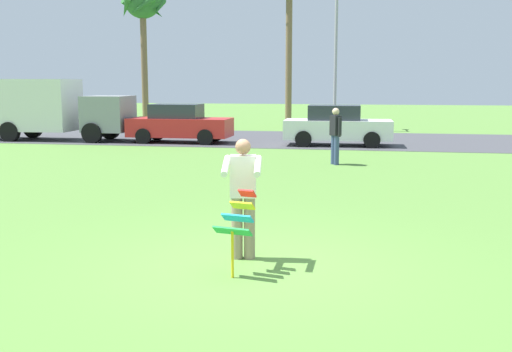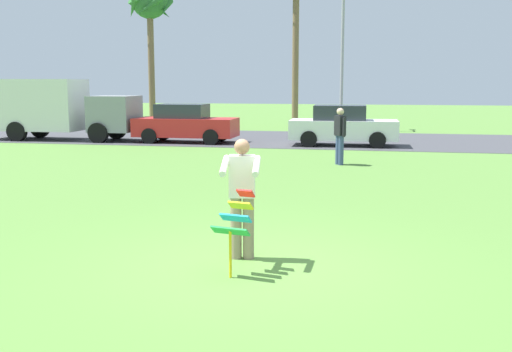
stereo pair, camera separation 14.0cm
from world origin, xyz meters
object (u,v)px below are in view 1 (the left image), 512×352
object	(u,v)px
person_kite_flyer	(243,194)
palm_tree_left_near	(143,6)
parked_truck_grey_van	(46,107)
streetlight_pole	(336,52)
kite_held	(238,220)
person_walker_near	(335,134)
parked_car_white	(337,126)
parked_car_red	(179,124)

from	to	relation	value
person_kite_flyer	palm_tree_left_near	bearing A→B (deg)	113.61
parked_truck_grey_van	streetlight_pole	world-z (taller)	streetlight_pole
kite_held	palm_tree_left_near	distance (m)	28.90
person_kite_flyer	person_walker_near	distance (m)	10.34
kite_held	palm_tree_left_near	world-z (taller)	palm_tree_left_near
parked_truck_grey_van	person_walker_near	xyz separation A→B (m)	(12.74, -5.57, -0.48)
person_kite_flyer	parked_truck_grey_van	bearing A→B (deg)	127.11
person_kite_flyer	kite_held	bearing A→B (deg)	-84.08
parked_car_white	streetlight_pole	distance (m)	8.21
parked_car_red	parked_car_white	size ratio (longest dim) A/B	0.99
kite_held	parked_car_red	size ratio (longest dim) A/B	0.26
parked_car_white	streetlight_pole	size ratio (longest dim) A/B	0.61
kite_held	person_walker_near	world-z (taller)	person_walker_near
person_kite_flyer	streetlight_pole	size ratio (longest dim) A/B	0.25
person_kite_flyer	kite_held	world-z (taller)	person_kite_flyer
kite_held	parked_truck_grey_van	bearing A→B (deg)	126.09
parked_car_red	streetlight_pole	distance (m)	10.14
kite_held	person_walker_near	distance (m)	11.03
parked_car_red	streetlight_pole	world-z (taller)	streetlight_pole
kite_held	person_walker_near	bearing A→B (deg)	86.58
streetlight_pole	person_walker_near	distance (m)	13.48
parked_car_red	parked_car_white	distance (m)	6.50
palm_tree_left_near	person_walker_near	size ratio (longest dim) A/B	4.70
parked_truck_grey_van	parked_car_red	distance (m)	6.04
person_kite_flyer	person_walker_near	size ratio (longest dim) A/B	1.00
person_kite_flyer	parked_car_white	world-z (taller)	person_kite_flyer
person_kite_flyer	parked_truck_grey_van	xyz separation A→B (m)	(-12.01, 15.88, 0.46)
kite_held	streetlight_pole	xyz separation A→B (m)	(-0.10, 24.12, 3.27)
kite_held	parked_truck_grey_van	distance (m)	20.53
parked_car_red	palm_tree_left_near	size ratio (longest dim) A/B	0.52
parked_car_red	kite_held	bearing A→B (deg)	-69.85
kite_held	parked_car_white	world-z (taller)	parked_car_white
parked_truck_grey_van	parked_car_white	bearing A→B (deg)	-0.01
kite_held	palm_tree_left_near	xyz separation A→B (m)	(-11.12, 25.98, 6.02)
streetlight_pole	parked_car_red	bearing A→B (deg)	-128.42
kite_held	parked_truck_grey_van	world-z (taller)	parked_truck_grey_van
parked_truck_grey_van	parked_car_red	world-z (taller)	parked_truck_grey_van
parked_car_red	person_walker_near	world-z (taller)	person_walker_near
palm_tree_left_near	person_kite_flyer	bearing A→B (deg)	-66.39
person_kite_flyer	palm_tree_left_near	distance (m)	28.20
parked_car_white	parked_truck_grey_van	bearing A→B (deg)	179.99
person_kite_flyer	streetlight_pole	distance (m)	23.61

